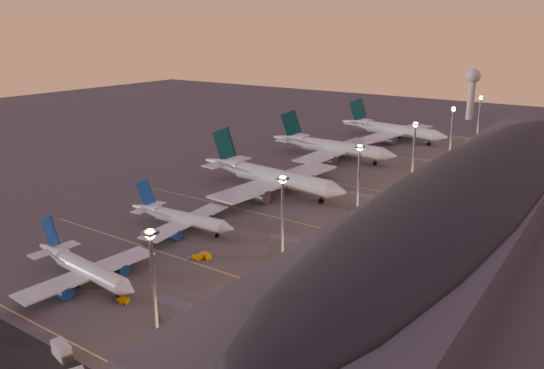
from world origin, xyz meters
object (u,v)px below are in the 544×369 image
at_px(airliner_wide_far, 392,130).
at_px(baggage_tug_a, 122,300).
at_px(airliner_wide_mid, 331,147).
at_px(airliner_wide_near, 270,176).
at_px(catering_truck_a, 62,351).
at_px(airliner_narrow_north, 181,218).
at_px(baggage_tug_d, 196,258).
at_px(baggage_tug_c, 205,255).
at_px(radar_tower, 472,86).
at_px(baggage_tug_b, 160,334).
at_px(airliner_narrow_south, 83,268).

xyz_separation_m(airliner_wide_far, baggage_tug_a, (20.06, -200.11, -4.76)).
xyz_separation_m(airliner_wide_mid, baggage_tug_a, (26.28, -143.87, -4.80)).
xyz_separation_m(airliner_wide_near, catering_truck_a, (27.94, -106.33, -4.09)).
relative_size(airliner_narrow_north, airliner_wide_mid, 0.60).
bearing_deg(airliner_wide_far, baggage_tug_d, -75.41).
xyz_separation_m(baggage_tug_c, baggage_tug_d, (-1.02, -2.58, -0.05)).
bearing_deg(radar_tower, airliner_wide_near, -94.97).
distance_m(airliner_wide_mid, baggage_tug_b, 154.74).
distance_m(airliner_wide_mid, radar_tower, 147.97).
height_order(airliner_narrow_south, baggage_tug_a, airliner_narrow_south).
bearing_deg(baggage_tug_d, catering_truck_a, -131.20).
bearing_deg(catering_truck_a, baggage_tug_a, 122.95).
xyz_separation_m(airliner_wide_far, catering_truck_a, (27.39, -219.88, -3.86)).
bearing_deg(baggage_tug_d, baggage_tug_c, 15.84).
relative_size(airliner_wide_mid, airliner_wide_far, 1.01).
bearing_deg(baggage_tug_c, airliner_narrow_north, 169.70).
distance_m(catering_truck_a, baggage_tug_d, 46.49).
bearing_deg(baggage_tug_b, airliner_narrow_north, 107.39).
bearing_deg(catering_truck_a, airliner_wide_mid, 114.22).
bearing_deg(airliner_wide_near, airliner_narrow_north, -84.48).
distance_m(baggage_tug_b, baggage_tug_d, 35.69).
distance_m(airliner_narrow_south, baggage_tug_b, 32.56).
height_order(airliner_wide_mid, catering_truck_a, airliner_wide_mid).
height_order(airliner_wide_mid, baggage_tug_b, airliner_wide_mid).
bearing_deg(baggage_tug_d, airliner_narrow_north, 90.87).
xyz_separation_m(airliner_narrow_south, baggage_tug_b, (31.80, -6.26, -3.08)).
bearing_deg(airliner_wide_near, baggage_tug_a, -71.53).
bearing_deg(baggage_tug_d, airliner_wide_near, 54.65).
relative_size(baggage_tug_c, baggage_tug_d, 1.15).
distance_m(airliner_narrow_north, airliner_wide_far, 160.63).
height_order(radar_tower, baggage_tug_a, radar_tower).
distance_m(baggage_tug_a, baggage_tug_d, 25.87).
relative_size(airliner_wide_near, baggage_tug_b, 17.55).
relative_size(radar_tower, baggage_tug_a, 8.80).
bearing_deg(airliner_narrow_north, baggage_tug_a, -67.60).
relative_size(radar_tower, baggage_tug_b, 8.58).
bearing_deg(baggage_tug_c, baggage_tug_a, -68.99).
bearing_deg(baggage_tug_b, baggage_tug_a, 141.75).
bearing_deg(baggage_tug_a, airliner_wide_near, 95.63).
xyz_separation_m(baggage_tug_a, baggage_tug_c, (-0.79, 28.39, 0.09)).
height_order(airliner_wide_near, airliner_wide_mid, airliner_wide_near).
relative_size(airliner_wide_far, baggage_tug_a, 17.21).
xyz_separation_m(airliner_wide_mid, baggage_tug_b, (42.98, -148.58, -4.80)).
height_order(baggage_tug_a, baggage_tug_c, baggage_tug_c).
bearing_deg(airliner_wide_mid, radar_tower, 82.31).
bearing_deg(radar_tower, airliner_narrow_north, -93.96).
relative_size(airliner_wide_mid, baggage_tug_c, 14.12).
height_order(radar_tower, baggage_tug_b, radar_tower).
relative_size(baggage_tug_b, catering_truck_a, 0.68).
bearing_deg(catering_truck_a, airliner_narrow_north, 127.57).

